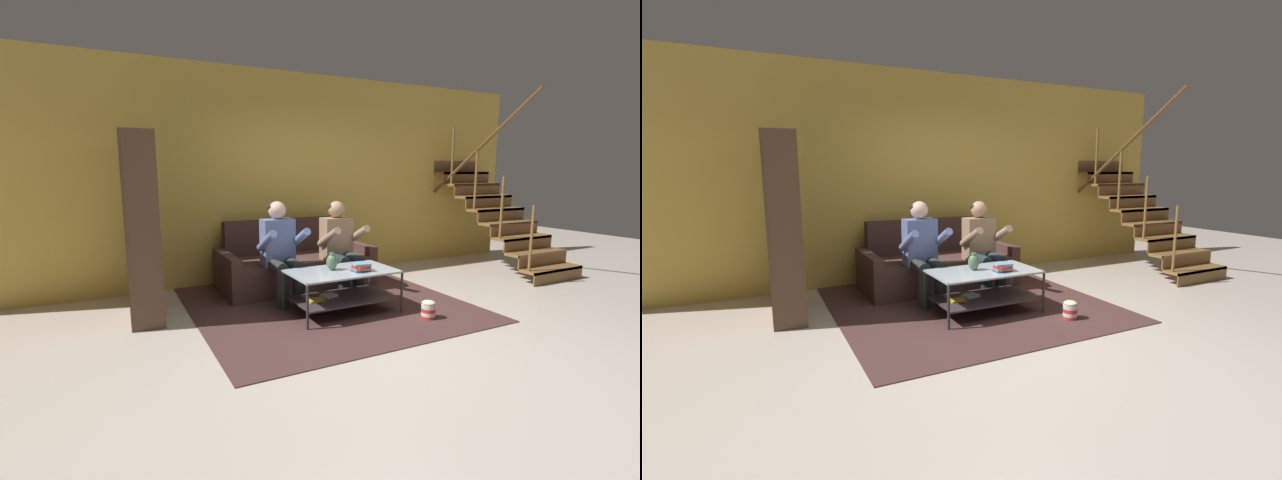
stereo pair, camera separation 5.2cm
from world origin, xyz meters
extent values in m
plane|color=beige|center=(0.00, 0.00, 0.00)|extent=(16.80, 16.80, 0.00)
cube|color=gold|center=(0.00, 2.46, 1.45)|extent=(8.40, 0.12, 2.90)
cube|color=brown|center=(3.23, 0.47, 0.17)|extent=(1.03, 0.26, 0.04)
cube|color=brown|center=(3.23, 0.35, 0.09)|extent=(1.03, 0.02, 0.19)
cube|color=brown|center=(3.23, 0.73, 0.36)|extent=(1.03, 0.26, 0.04)
cube|color=brown|center=(3.23, 0.61, 0.28)|extent=(1.03, 0.02, 0.19)
cube|color=brown|center=(3.23, 0.98, 0.55)|extent=(1.03, 0.26, 0.04)
cube|color=brown|center=(3.23, 0.87, 0.47)|extent=(1.03, 0.02, 0.19)
cube|color=brown|center=(3.23, 1.24, 0.74)|extent=(1.03, 0.26, 0.04)
cube|color=brown|center=(3.23, 1.12, 0.66)|extent=(1.03, 0.02, 0.19)
cube|color=brown|center=(3.23, 1.50, 0.93)|extent=(1.03, 0.26, 0.04)
cube|color=brown|center=(3.23, 1.38, 0.85)|extent=(1.03, 0.02, 0.19)
cube|color=brown|center=(3.23, 1.76, 1.12)|extent=(1.03, 0.26, 0.04)
cube|color=brown|center=(3.23, 1.64, 1.04)|extent=(1.03, 0.02, 0.19)
cube|color=brown|center=(3.23, 2.01, 1.31)|extent=(1.03, 0.26, 0.04)
cube|color=brown|center=(3.23, 1.89, 1.23)|extent=(1.03, 0.02, 0.19)
cube|color=brown|center=(3.23, 2.27, 1.50)|extent=(1.03, 0.26, 0.04)
cube|color=brown|center=(3.23, 2.15, 1.42)|extent=(1.03, 0.02, 0.19)
cube|color=brown|center=(3.23, 2.53, 1.69)|extent=(1.03, 0.26, 0.04)
cube|color=brown|center=(3.23, 2.41, 1.61)|extent=(1.03, 0.02, 0.19)
cylinder|color=brown|center=(2.76, 0.47, 0.64)|extent=(0.04, 0.04, 0.90)
cylinder|color=brown|center=(2.76, 0.98, 1.02)|extent=(0.04, 0.04, 0.90)
cylinder|color=brown|center=(2.76, 1.50, 1.40)|extent=(0.04, 0.04, 0.90)
cylinder|color=brown|center=(2.76, 2.01, 1.78)|extent=(0.04, 0.04, 0.90)
cylinder|color=brown|center=(2.76, 2.53, 2.16)|extent=(0.04, 0.04, 0.90)
cylinder|color=brown|center=(2.76, 1.50, 1.85)|extent=(0.05, 2.08, 1.56)
cube|color=#4B312D|center=(-0.13, 1.80, 0.21)|extent=(1.73, 0.93, 0.42)
cube|color=#3F2926|center=(-0.13, 2.18, 0.65)|extent=(1.73, 0.18, 0.46)
cube|color=#4B312D|center=(-1.06, 1.80, 0.27)|extent=(0.13, 0.93, 0.54)
cube|color=#4B312D|center=(0.80, 1.80, 0.27)|extent=(0.13, 0.93, 0.54)
cylinder|color=#262D2B|center=(-0.63, 1.03, 0.21)|extent=(0.14, 0.14, 0.42)
cylinder|color=#262D2B|center=(-0.43, 1.03, 0.21)|extent=(0.14, 0.14, 0.42)
cylinder|color=#262D2B|center=(-0.63, 1.21, 0.46)|extent=(0.14, 0.42, 0.14)
cylinder|color=#262D2B|center=(-0.43, 1.21, 0.46)|extent=(0.14, 0.42, 0.14)
cube|color=#6274AC|center=(-0.53, 1.41, 0.70)|extent=(0.38, 0.22, 0.56)
cylinder|color=#6274AC|center=(-0.74, 1.23, 0.75)|extent=(0.09, 0.49, 0.31)
cylinder|color=#6274AC|center=(-0.33, 1.23, 0.75)|extent=(0.09, 0.49, 0.31)
sphere|color=beige|center=(-0.53, 1.41, 1.08)|extent=(0.21, 0.21, 0.21)
ellipsoid|color=black|center=(-0.53, 1.43, 1.11)|extent=(0.21, 0.21, 0.13)
cylinder|color=#1F2C2D|center=(0.17, 1.03, 0.21)|extent=(0.14, 0.14, 0.42)
cylinder|color=#1F2C2D|center=(0.37, 1.03, 0.21)|extent=(0.14, 0.14, 0.42)
cylinder|color=#1F2C2D|center=(0.17, 1.21, 0.46)|extent=(0.14, 0.42, 0.14)
cylinder|color=#1F2C2D|center=(0.37, 1.21, 0.46)|extent=(0.14, 0.42, 0.14)
cube|color=#9F7D60|center=(0.27, 1.41, 0.69)|extent=(0.38, 0.22, 0.53)
cylinder|color=#9F7D60|center=(0.07, 1.23, 0.74)|extent=(0.09, 0.49, 0.31)
cylinder|color=#9F7D60|center=(0.47, 1.23, 0.74)|extent=(0.09, 0.49, 0.31)
sphere|color=tan|center=(0.27, 1.41, 1.06)|extent=(0.21, 0.21, 0.21)
ellipsoid|color=black|center=(0.27, 1.43, 1.08)|extent=(0.21, 0.21, 0.13)
cube|color=#ADBDCB|center=(-0.10, 0.61, 0.47)|extent=(1.16, 0.66, 0.02)
cube|color=#403238|center=(-0.10, 0.61, 0.17)|extent=(1.07, 0.61, 0.02)
cylinder|color=#303234|center=(-0.67, 0.30, 0.24)|extent=(0.03, 0.03, 0.48)
cylinder|color=#303234|center=(0.47, 0.30, 0.24)|extent=(0.03, 0.03, 0.48)
cylinder|color=#303234|center=(-0.67, 0.93, 0.24)|extent=(0.03, 0.03, 0.48)
cylinder|color=#303234|center=(0.47, 0.93, 0.24)|extent=(0.03, 0.03, 0.48)
cube|color=gold|center=(-0.42, 0.62, 0.19)|extent=(0.17, 0.13, 0.02)
cube|color=silver|center=(-0.22, 0.69, 0.19)|extent=(0.19, 0.16, 0.03)
cube|color=#4A2E2D|center=(-0.11, 1.11, 0.01)|extent=(3.00, 3.19, 0.01)
cube|color=#6E5760|center=(-0.11, 1.11, 0.01)|extent=(1.65, 1.75, 0.00)
ellipsoid|color=#557451|center=(-0.19, 0.69, 0.56)|extent=(0.12, 0.12, 0.17)
cylinder|color=#557451|center=(-0.19, 0.69, 0.65)|extent=(0.05, 0.05, 0.04)
cube|color=blue|center=(0.06, 0.49, 0.48)|extent=(0.20, 0.14, 0.02)
cube|color=#A17951|center=(0.06, 0.50, 0.50)|extent=(0.18, 0.16, 0.02)
cube|color=red|center=(0.06, 0.48, 0.53)|extent=(0.18, 0.16, 0.03)
cube|color=#6B99B8|center=(0.07, 0.50, 0.55)|extent=(0.21, 0.19, 0.02)
cube|color=brown|center=(-2.05, 1.00, 0.96)|extent=(0.32, 0.05, 1.93)
cube|color=brown|center=(-1.95, 2.05, 0.96)|extent=(0.32, 0.05, 1.93)
cube|color=brown|center=(-2.14, 1.54, 0.96)|extent=(0.12, 1.07, 1.93)
cube|color=brown|center=(-2.00, 1.53, 0.01)|extent=(0.41, 1.06, 0.02)
cube|color=brown|center=(-2.00, 1.53, 0.39)|extent=(0.41, 1.06, 0.02)
cube|color=brown|center=(-2.00, 1.53, 0.77)|extent=(0.41, 1.06, 0.02)
cube|color=brown|center=(-2.00, 1.53, 1.16)|extent=(0.41, 1.06, 0.02)
cube|color=brown|center=(-2.00, 1.53, 1.54)|extent=(0.41, 1.06, 0.02)
cube|color=brown|center=(-2.00, 1.53, 1.92)|extent=(0.41, 1.06, 0.02)
cube|color=orange|center=(-2.05, 1.05, 0.17)|extent=(0.29, 0.07, 0.30)
cube|color=gold|center=(-2.03, 1.09, 0.16)|extent=(0.26, 0.06, 0.28)
cube|color=#ADB73D|center=(-2.02, 1.14, 0.15)|extent=(0.26, 0.07, 0.26)
cube|color=#93764E|center=(-2.01, 1.19, 0.12)|extent=(0.25, 0.07, 0.20)
cube|color=#3651B4|center=(-2.01, 1.24, 0.13)|extent=(0.25, 0.07, 0.21)
cube|color=#6C96B3|center=(-2.02, 1.30, 0.13)|extent=(0.29, 0.07, 0.22)
cube|color=teal|center=(-2.00, 1.34, 0.13)|extent=(0.25, 0.06, 0.22)
cube|color=red|center=(-1.99, 1.39, 0.17)|extent=(0.23, 0.05, 0.30)
cube|color=#8F7B55|center=(-2.00, 1.43, 0.12)|extent=(0.27, 0.05, 0.21)
cube|color=gold|center=(-2.01, 1.46, 0.15)|extent=(0.28, 0.05, 0.26)
cube|color=#6D9AB9|center=(-1.98, 1.51, 0.16)|extent=(0.25, 0.07, 0.27)
cube|color=red|center=(-1.99, 1.57, 0.15)|extent=(0.28, 0.08, 0.26)
cube|color=#3356B6|center=(-1.99, 1.63, 0.17)|extent=(0.28, 0.07, 0.31)
cylinder|color=red|center=(0.61, 0.02, 0.02)|extent=(0.15, 0.15, 0.04)
cylinder|color=white|center=(0.61, 0.02, 0.06)|extent=(0.15, 0.15, 0.04)
cylinder|color=red|center=(0.61, 0.02, 0.10)|extent=(0.15, 0.15, 0.04)
cylinder|color=white|center=(0.61, 0.02, 0.14)|extent=(0.15, 0.15, 0.04)
ellipsoid|color=beige|center=(0.61, 0.02, 0.18)|extent=(0.14, 0.14, 0.05)
camera|label=1|loc=(-2.36, -3.31, 1.56)|focal=24.00mm
camera|label=2|loc=(-2.32, -3.33, 1.56)|focal=24.00mm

